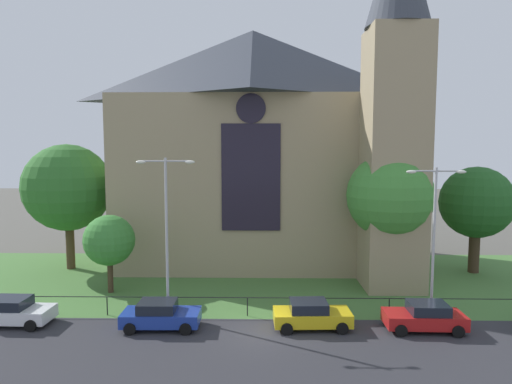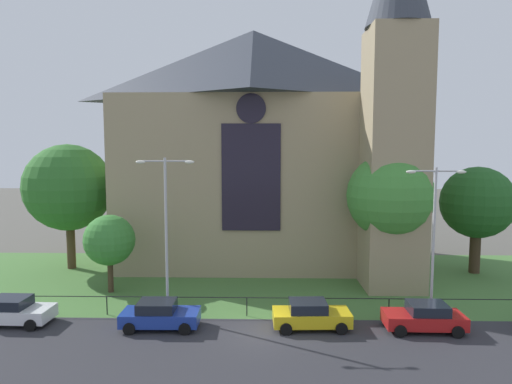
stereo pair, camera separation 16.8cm
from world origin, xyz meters
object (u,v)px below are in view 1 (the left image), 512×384
parked_car_blue (160,315)px  parked_car_red (425,317)px  tree_left_near (109,240)px  streetlamp_far (434,224)px  parked_car_yellow (311,315)px  tree_left_far (68,188)px  tree_right_near (390,196)px  streetlamp_near (166,218)px  parked_car_white (13,311)px  tree_right_far (476,203)px  church_building (262,144)px

parked_car_blue → parked_car_red: size_ratio=1.00×
tree_left_near → streetlamp_far: bearing=-12.0°
parked_car_blue → parked_car_yellow: bearing=0.6°
tree_left_far → parked_car_yellow: 22.83m
tree_right_near → streetlamp_near: size_ratio=1.03×
tree_right_near → parked_car_yellow: tree_right_near is taller
parked_car_white → parked_car_blue: bearing=-1.1°
tree_right_far → parked_car_white: bearing=-160.1°
tree_left_far → parked_car_blue: 16.96m
tree_left_near → parked_car_red: tree_left_near is taller
tree_left_near → streetlamp_far: (20.25, -4.30, 1.91)m
streetlamp_near → tree_left_far: bearing=135.0°
tree_right_far → streetlamp_near: 24.43m
streetlamp_near → parked_car_yellow: size_ratio=2.18×
tree_right_near → streetlamp_far: size_ratio=1.09×
streetlamp_near → tree_left_near: bearing=138.8°
tree_left_near → tree_right_far: 27.92m
church_building → parked_car_blue: 18.55m
parked_car_white → parked_car_blue: 8.38m
parked_car_red → church_building: bearing=-58.2°
church_building → parked_car_yellow: church_building is taller
parked_car_white → parked_car_blue: same height
tree_left_far → parked_car_white: tree_left_far is taller
streetlamp_near → parked_car_blue: size_ratio=2.20×
parked_car_yellow → parked_car_red: same height
parked_car_white → church_building: bearing=47.9°
tree_right_far → parked_car_blue: tree_right_far is taller
parked_car_yellow → parked_car_red: bearing=-4.4°
parked_car_yellow → streetlamp_near: bearing=166.6°
streetlamp_far → parked_car_red: (-1.01, -1.77, -4.78)m
tree_left_far → streetlamp_far: bearing=-21.9°
church_building → streetlamp_far: 17.17m
streetlamp_near → parked_car_red: 15.31m
tree_right_far → parked_car_yellow: size_ratio=1.98×
streetlamp_near → streetlamp_far: bearing=0.0°
tree_right_far → parked_car_blue: (-22.45, -11.50, -4.86)m
streetlamp_near → parked_car_blue: (-0.04, -1.76, -5.07)m
tree_left_near → streetlamp_near: size_ratio=0.58×
church_building → tree_right_near: (8.97, -7.58, -3.75)m
streetlamp_near → parked_car_red: size_ratio=2.20×
parked_car_blue → church_building: bearing=69.2°
streetlamp_near → parked_car_white: streetlamp_near is taller
church_building → tree_left_near: bearing=-139.3°
tree_left_near → parked_car_white: (-3.50, -5.69, -2.87)m
tree_left_near → tree_right_near: bearing=3.9°
streetlamp_far → parked_car_yellow: 8.72m
tree_left_far → parked_car_red: size_ratio=2.42×
parked_car_blue → parked_car_red: bearing=-0.8°
parked_car_blue → parked_car_red: same height
church_building → streetlamp_far: church_building is taller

